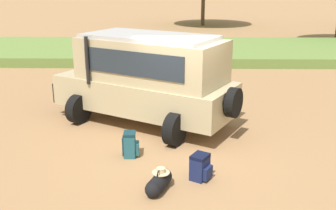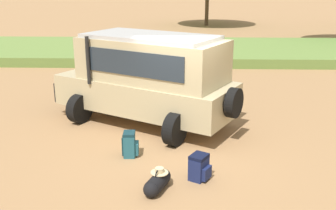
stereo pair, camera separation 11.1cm
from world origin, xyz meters
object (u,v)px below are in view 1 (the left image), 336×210
at_px(safari_vehicle, 147,77).
at_px(duffel_bag_low_black_case, 159,182).
at_px(backpack_cluster_center, 130,145).
at_px(backpack_beside_front_wheel, 200,167).

xyz_separation_m(safari_vehicle, duffel_bag_low_black_case, (0.46, -3.68, -1.13)).
xyz_separation_m(backpack_cluster_center, duffel_bag_low_black_case, (0.70, -1.49, -0.11)).
distance_m(backpack_beside_front_wheel, backpack_cluster_center, 1.82).
bearing_deg(duffel_bag_low_black_case, backpack_cluster_center, 115.23).
bearing_deg(safari_vehicle, backpack_cluster_center, -96.24).
relative_size(backpack_beside_front_wheel, duffel_bag_low_black_case, 0.63).
bearing_deg(safari_vehicle, backpack_beside_front_wheel, -68.57).
height_order(backpack_beside_front_wheel, backpack_cluster_center, backpack_cluster_center).
relative_size(safari_vehicle, backpack_cluster_center, 9.33).
bearing_deg(backpack_beside_front_wheel, duffel_bag_low_black_case, -150.56).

